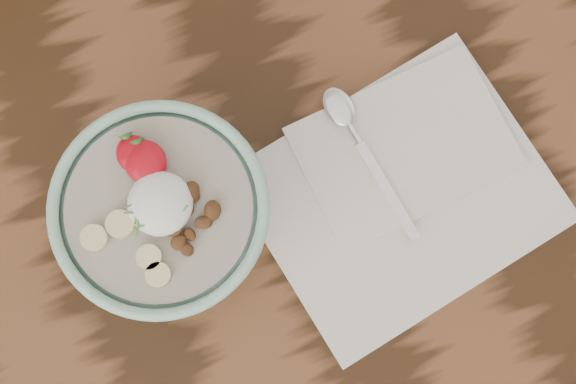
# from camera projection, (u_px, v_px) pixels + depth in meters

# --- Properties ---
(table) EXTENTS (1.60, 0.90, 0.75)m
(table) POSITION_uv_depth(u_px,v_px,m) (318.00, 252.00, 0.91)
(table) COLOR black
(table) RESTS_ON ground
(breakfast_bowl) EXTENTS (0.20, 0.20, 0.13)m
(breakfast_bowl) POSITION_uv_depth(u_px,v_px,m) (165.00, 214.00, 0.75)
(breakfast_bowl) COLOR #92C5AF
(breakfast_bowl) RESTS_ON table
(napkin) EXTENTS (0.32, 0.27, 0.02)m
(napkin) POSITION_uv_depth(u_px,v_px,m) (402.00, 186.00, 0.82)
(napkin) COLOR silver
(napkin) RESTS_ON table
(spoon) EXTENTS (0.04, 0.18, 0.01)m
(spoon) POSITION_uv_depth(u_px,v_px,m) (351.00, 128.00, 0.81)
(spoon) COLOR silver
(spoon) RESTS_ON napkin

